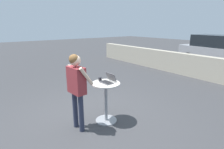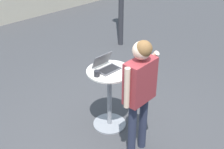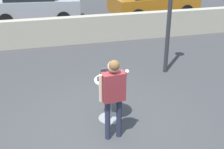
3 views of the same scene
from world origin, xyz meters
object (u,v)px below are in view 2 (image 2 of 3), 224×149
laptop (106,66)px  coffee_mug (97,73)px  standing_person (140,85)px  cafe_table (109,94)px

laptop → coffee_mug: size_ratio=2.98×
laptop → standing_person: size_ratio=0.20×
cafe_table → coffee_mug: (-0.23, -0.00, 0.44)m
cafe_table → standing_person: size_ratio=0.57×
standing_person → cafe_table: bearing=81.7°
cafe_table → standing_person: standing_person is taller
cafe_table → coffee_mug: coffee_mug is taller
cafe_table → coffee_mug: size_ratio=8.71×
coffee_mug → standing_person: size_ratio=0.07×
laptop → standing_person: standing_person is taller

